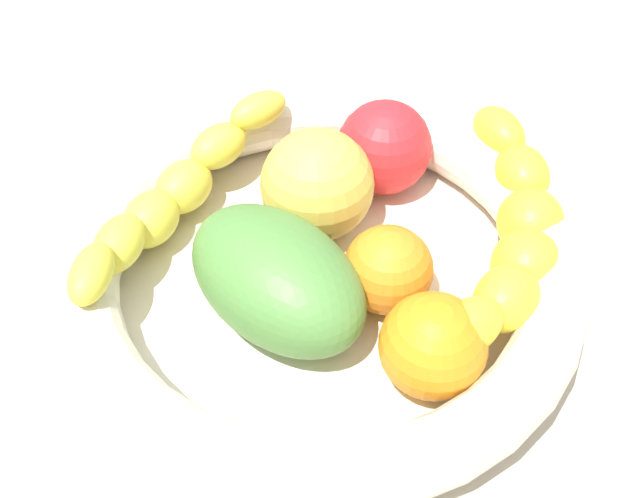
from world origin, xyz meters
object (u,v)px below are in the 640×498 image
object	(u,v)px
orange_mid_left	(433,346)
apple_yellow	(317,185)
orange_front	(388,270)
banana_draped_left	(514,234)
tomato_red	(384,147)
fruit_bowl	(320,269)
mango_green	(277,278)
banana_draped_right	(172,195)

from	to	relation	value
orange_mid_left	apple_yellow	distance (cm)	13.07
orange_front	orange_mid_left	world-z (taller)	orange_mid_left
banana_draped_left	apple_yellow	bearing A→B (deg)	101.08
orange_mid_left	tomato_red	world-z (taller)	tomato_red
fruit_bowl	mango_green	size ratio (longest dim) A/B	2.62
fruit_bowl	orange_front	world-z (taller)	orange_front
orange_front	mango_green	xyz separation A→B (cm)	(-3.98, 4.97, 0.56)
banana_draped_left	apple_yellow	world-z (taller)	apple_yellow
banana_draped_right	tomato_red	xyz separation A→B (cm)	(10.37, -9.40, -0.07)
orange_front	orange_mid_left	bearing A→B (deg)	-131.02
banana_draped_right	mango_green	size ratio (longest dim) A/B	1.79
orange_mid_left	apple_yellow	xyz separation A→B (cm)	(7.23, 10.87, 0.65)
banana_draped_left	orange_front	world-z (taller)	same
orange_front	tomato_red	world-z (taller)	tomato_red
orange_mid_left	mango_green	bearing A→B (deg)	91.10
fruit_bowl	mango_green	distance (cm)	3.90
orange_mid_left	tomato_red	size ratio (longest dim) A/B	0.92
apple_yellow	mango_green	bearing A→B (deg)	-168.35
mango_green	apple_yellow	bearing A→B (deg)	11.65
orange_mid_left	mango_green	xyz separation A→B (cm)	(-0.18, 9.34, 0.30)
apple_yellow	mango_green	size ratio (longest dim) A/B	0.60
banana_draped_left	tomato_red	bearing A→B (deg)	71.77
orange_mid_left	banana_draped_right	bearing A→B (deg)	82.30
fruit_bowl	orange_front	xyz separation A→B (cm)	(0.76, -4.01, 1.41)
fruit_bowl	apple_yellow	size ratio (longest dim) A/B	4.37
banana_draped_right	tomato_red	world-z (taller)	tomato_red
orange_front	apple_yellow	bearing A→B (deg)	62.22
fruit_bowl	orange_mid_left	bearing A→B (deg)	-109.99
banana_draped_left	tomato_red	distance (cm)	10.55
tomato_red	orange_mid_left	bearing A→B (deg)	-145.06
apple_yellow	orange_mid_left	bearing A→B (deg)	-123.62
fruit_bowl	banana_draped_right	bearing A→B (deg)	93.22
orange_front	fruit_bowl	bearing A→B (deg)	100.70
fruit_bowl	apple_yellow	distance (cm)	5.39
orange_front	orange_mid_left	xyz separation A→B (cm)	(-3.81, -4.37, 0.26)
banana_draped_right	banana_draped_left	bearing A→B (deg)	-70.00
apple_yellow	orange_front	bearing A→B (deg)	-117.78
fruit_bowl	mango_green	xyz separation A→B (cm)	(-3.23, 0.96, 1.97)
banana_draped_right	orange_front	size ratio (longest dim) A/B	4.02
orange_front	apple_yellow	world-z (taller)	apple_yellow
fruit_bowl	orange_mid_left	size ratio (longest dim) A/B	5.36
tomato_red	banana_draped_right	bearing A→B (deg)	137.81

